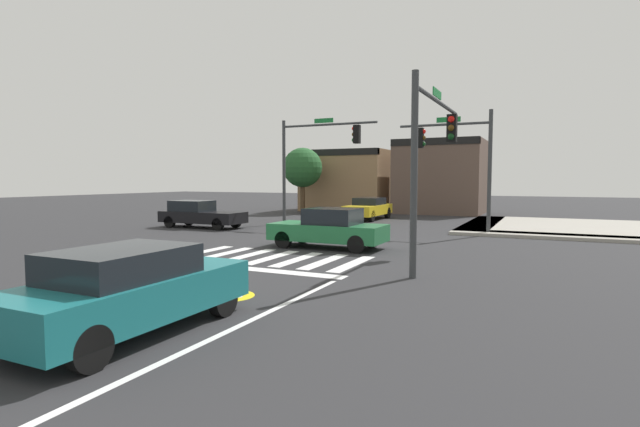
% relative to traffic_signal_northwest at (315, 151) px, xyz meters
% --- Properties ---
extents(ground_plane, '(120.00, 120.00, 0.00)m').
position_rel_traffic_signal_northwest_xyz_m(ground_plane, '(3.39, -5.69, -4.08)').
color(ground_plane, '#2B2B2D').
extents(crosswalk_near, '(6.05, 3.00, 0.01)m').
position_rel_traffic_signal_northwest_xyz_m(crosswalk_near, '(3.39, -10.19, -4.07)').
color(crosswalk_near, silver).
rests_on(crosswalk_near, ground_plane).
extents(lane_markings, '(6.80, 20.25, 0.01)m').
position_rel_traffic_signal_northwest_xyz_m(lane_markings, '(4.49, -17.71, -4.07)').
color(lane_markings, white).
rests_on(lane_markings, ground_plane).
extents(bike_detector_marking, '(1.13, 1.13, 0.01)m').
position_rel_traffic_signal_northwest_xyz_m(bike_detector_marking, '(5.22, -15.05, -4.07)').
color(bike_detector_marking, yellow).
rests_on(bike_detector_marking, ground_plane).
extents(curb_corner_northeast, '(10.00, 10.60, 0.15)m').
position_rel_traffic_signal_northwest_xyz_m(curb_corner_northeast, '(11.88, 3.73, -4.00)').
color(curb_corner_northeast, '#9E998E').
rests_on(curb_corner_northeast, ground_plane).
extents(storefront_row, '(13.80, 5.46, 5.42)m').
position_rel_traffic_signal_northwest_xyz_m(storefront_row, '(0.38, 12.92, -1.49)').
color(storefront_row, '#93704C').
rests_on(storefront_row, ground_plane).
extents(traffic_signal_northwest, '(5.54, 0.32, 5.79)m').
position_rel_traffic_signal_northwest_xyz_m(traffic_signal_northwest, '(0.00, 0.00, 0.00)').
color(traffic_signal_northwest, '#383A3D').
rests_on(traffic_signal_northwest, ground_plane).
extents(traffic_signal_northeast, '(4.25, 0.32, 5.66)m').
position_rel_traffic_signal_northwest_xyz_m(traffic_signal_northeast, '(7.59, -0.57, -0.27)').
color(traffic_signal_northeast, '#383A3D').
rests_on(traffic_signal_northeast, ground_plane).
extents(traffic_signal_southeast, '(0.32, 5.85, 5.26)m').
position_rel_traffic_signal_northwest_xyz_m(traffic_signal_southeast, '(8.37, -9.12, -0.36)').
color(traffic_signal_southeast, '#383A3D').
rests_on(traffic_signal_southeast, ground_plane).
extents(car_green, '(4.25, 1.77, 1.47)m').
position_rel_traffic_signal_northwest_xyz_m(car_green, '(4.17, -7.42, -3.35)').
color(car_green, '#1E6638').
rests_on(car_green, ground_plane).
extents(car_black, '(4.58, 1.71, 1.41)m').
position_rel_traffic_signal_northwest_xyz_m(car_black, '(-5.07, -3.48, -3.37)').
color(car_black, black).
rests_on(car_black, ground_plane).
extents(car_yellow, '(1.78, 4.56, 1.38)m').
position_rel_traffic_signal_northwest_xyz_m(car_yellow, '(1.21, 5.14, -3.36)').
color(car_yellow, gold).
rests_on(car_yellow, ground_plane).
extents(car_teal, '(1.76, 4.25, 1.44)m').
position_rel_traffic_signal_northwest_xyz_m(car_teal, '(5.30, -17.87, -3.34)').
color(car_teal, '#196B70').
rests_on(car_teal, ground_plane).
extents(roadside_tree, '(2.93, 2.93, 4.87)m').
position_rel_traffic_signal_northwest_xyz_m(roadside_tree, '(-5.11, 8.31, -0.70)').
color(roadside_tree, '#4C3823').
rests_on(roadside_tree, ground_plane).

